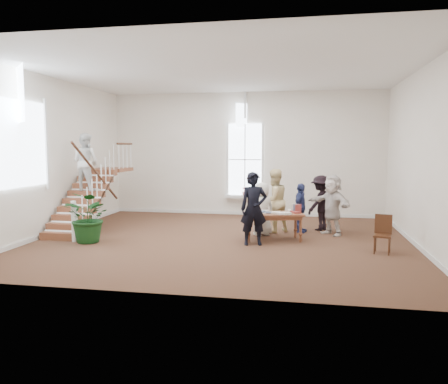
% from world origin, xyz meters
% --- Properties ---
extents(ground, '(10.00, 10.00, 0.00)m').
position_xyz_m(ground, '(0.00, 0.00, 0.00)').
color(ground, '#4E321F').
rests_on(ground, ground).
extents(room_shell, '(10.49, 10.00, 10.00)m').
position_xyz_m(room_shell, '(-0.00, 4.39, 0.40)').
color(room_shell, silver).
rests_on(room_shell, ground).
extents(staircase, '(1.10, 4.10, 2.92)m').
position_xyz_m(staircase, '(-4.34, 0.75, 1.62)').
color(staircase, brown).
rests_on(staircase, ground).
extents(library_table, '(1.73, 1.15, 0.81)m').
position_xyz_m(library_table, '(1.33, 0.19, 0.66)').
color(library_table, brown).
rests_on(library_table, ground).
extents(police_officer, '(0.77, 0.60, 1.88)m').
position_xyz_m(police_officer, '(0.89, -0.45, 0.94)').
color(police_officer, black).
rests_on(police_officer, ground).
extents(elderly_woman, '(0.89, 0.81, 1.52)m').
position_xyz_m(elderly_woman, '(0.99, 0.80, 0.76)').
color(elderly_woman, silver).
rests_on(elderly_woman, ground).
extents(person_yellow, '(1.15, 1.13, 1.88)m').
position_xyz_m(person_yellow, '(1.29, 1.30, 0.94)').
color(person_yellow, beige).
rests_on(person_yellow, ground).
extents(woman_cluster_a, '(0.56, 0.91, 1.45)m').
position_xyz_m(woman_cluster_a, '(2.05, 1.44, 0.73)').
color(woman_cluster_a, navy).
rests_on(woman_cluster_a, ground).
extents(woman_cluster_b, '(1.13, 1.23, 1.67)m').
position_xyz_m(woman_cluster_b, '(2.65, 1.89, 0.83)').
color(woman_cluster_b, black).
rests_on(woman_cluster_b, ground).
extents(woman_cluster_c, '(1.42, 1.57, 1.74)m').
position_xyz_m(woman_cluster_c, '(2.95, 1.24, 0.87)').
color(woman_cluster_c, silver).
rests_on(woman_cluster_c, ground).
extents(floor_plant, '(1.46, 1.34, 1.36)m').
position_xyz_m(floor_plant, '(-3.40, -0.96, 0.68)').
color(floor_plant, '#133D16').
rests_on(floor_plant, ground).
extents(side_chair, '(0.48, 0.48, 0.91)m').
position_xyz_m(side_chair, '(4.02, -0.74, 0.50)').
color(side_chair, '#32190D').
rests_on(side_chair, ground).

